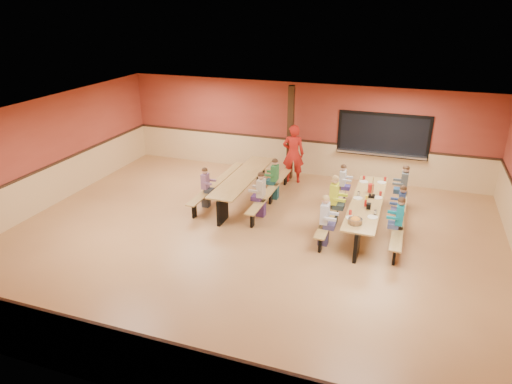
% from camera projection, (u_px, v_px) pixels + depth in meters
% --- Properties ---
extents(ground, '(12.00, 12.00, 0.00)m').
position_uv_depth(ground, '(249.00, 240.00, 11.09)').
color(ground, '#9B663A').
rests_on(ground, ground).
extents(room_envelope, '(12.04, 10.04, 3.02)m').
position_uv_depth(room_envelope, '(248.00, 214.00, 10.82)').
color(room_envelope, '#943A2B').
rests_on(room_envelope, ground).
extents(kitchen_pass_through, '(2.78, 0.28, 1.38)m').
position_uv_depth(kitchen_pass_through, '(383.00, 137.00, 14.03)').
color(kitchen_pass_through, black).
rests_on(kitchen_pass_through, ground).
extents(structural_post, '(0.18, 0.18, 3.00)m').
position_uv_depth(structural_post, '(290.00, 133.00, 14.40)').
color(structural_post, black).
rests_on(structural_post, ground).
extents(cafeteria_table_main, '(1.91, 3.70, 0.74)m').
position_uv_depth(cafeteria_table_main, '(366.00, 209.00, 11.49)').
color(cafeteria_table_main, '#A07B3F').
rests_on(cafeteria_table_main, ground).
extents(cafeteria_table_second, '(1.91, 3.70, 0.74)m').
position_uv_depth(cafeteria_table_second, '(244.00, 183.00, 13.14)').
color(cafeteria_table_second, '#A07B3F').
rests_on(cafeteria_table_second, ground).
extents(seated_child_white_left, '(0.39, 0.32, 1.25)m').
position_uv_depth(seated_child_white_left, '(324.00, 221.00, 10.66)').
color(seated_child_white_left, silver).
rests_on(seated_child_white_left, ground).
extents(seated_adult_yellow, '(0.42, 0.34, 1.31)m').
position_uv_depth(seated_adult_yellow, '(334.00, 200.00, 11.66)').
color(seated_adult_yellow, '#C7D823').
rests_on(seated_adult_yellow, ground).
extents(seated_child_grey_left, '(0.34, 0.28, 1.16)m').
position_uv_depth(seated_child_grey_left, '(342.00, 184.00, 12.88)').
color(seated_child_grey_left, silver).
rests_on(seated_child_grey_left, ground).
extents(seated_child_teal_right, '(0.37, 0.30, 1.21)m').
position_uv_depth(seated_child_teal_right, '(399.00, 222.00, 10.63)').
color(seated_child_teal_right, '#0F7687').
rests_on(seated_child_teal_right, ground).
extents(seated_child_navy_right, '(0.36, 0.29, 1.18)m').
position_uv_depth(seated_child_navy_right, '(401.00, 208.00, 11.37)').
color(seated_child_navy_right, navy).
rests_on(seated_child_navy_right, ground).
extents(seated_child_char_right, '(0.39, 0.32, 1.26)m').
position_uv_depth(seated_child_char_right, '(404.00, 187.00, 12.55)').
color(seated_child_char_right, '#444B4D').
rests_on(seated_child_char_right, ground).
extents(seated_child_purple_sec, '(0.34, 0.28, 1.15)m').
position_uv_depth(seated_child_purple_sec, '(205.00, 188.00, 12.67)').
color(seated_child_purple_sec, '#7F5474').
rests_on(seated_child_purple_sec, ground).
extents(seated_child_green_sec, '(0.37, 0.30, 1.21)m').
position_uv_depth(seated_child_green_sec, '(275.00, 179.00, 13.18)').
color(seated_child_green_sec, '#2C6D35').
rests_on(seated_child_green_sec, ground).
extents(seated_child_tan_sec, '(0.38, 0.31, 1.24)m').
position_uv_depth(seated_child_tan_sec, '(261.00, 195.00, 12.10)').
color(seated_child_tan_sec, '#B6A891').
rests_on(seated_child_tan_sec, ground).
extents(standing_woman, '(0.76, 0.58, 1.87)m').
position_uv_depth(standing_woman, '(293.00, 154.00, 14.30)').
color(standing_woman, '#AF1B14').
rests_on(standing_woman, ground).
extents(punch_pitcher, '(0.16, 0.16, 0.22)m').
position_uv_depth(punch_pitcher, '(371.00, 188.00, 11.91)').
color(punch_pitcher, '#AE1E17').
rests_on(punch_pitcher, cafeteria_table_main).
extents(chip_bowl, '(0.32, 0.32, 0.15)m').
position_uv_depth(chip_bowl, '(355.00, 221.00, 10.23)').
color(chip_bowl, orange).
rests_on(chip_bowl, cafeteria_table_main).
extents(napkin_dispenser, '(0.10, 0.14, 0.13)m').
position_uv_depth(napkin_dispenser, '(369.00, 206.00, 10.98)').
color(napkin_dispenser, black).
rests_on(napkin_dispenser, cafeteria_table_main).
extents(condiment_mustard, '(0.06, 0.06, 0.17)m').
position_uv_depth(condiment_mustard, '(366.00, 199.00, 11.33)').
color(condiment_mustard, yellow).
rests_on(condiment_mustard, cafeteria_table_main).
extents(condiment_ketchup, '(0.06, 0.06, 0.17)m').
position_uv_depth(condiment_ketchup, '(365.00, 203.00, 11.09)').
color(condiment_ketchup, '#B2140F').
rests_on(condiment_ketchup, cafeteria_table_main).
extents(table_paddle, '(0.16, 0.16, 0.56)m').
position_uv_depth(table_paddle, '(372.00, 192.00, 11.59)').
color(table_paddle, black).
rests_on(table_paddle, cafeteria_table_main).
extents(place_settings, '(0.65, 3.30, 0.11)m').
position_uv_depth(place_settings, '(367.00, 199.00, 11.39)').
color(place_settings, beige).
rests_on(place_settings, cafeteria_table_main).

